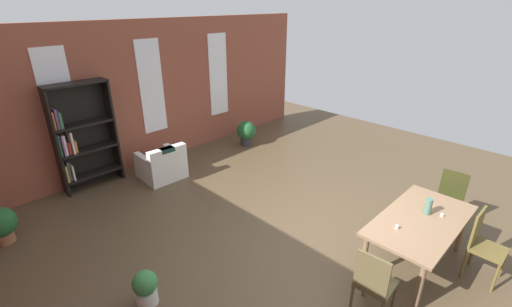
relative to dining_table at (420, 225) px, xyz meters
The scene contains 17 objects.
ground_plane 1.43m from the dining_table, 118.15° to the left, with size 11.83×11.83×0.00m, color brown.
back_wall_brick 5.82m from the dining_table, 95.96° to the left, with size 8.94×0.12×3.06m, color brown.
window_pane_0 6.25m from the dining_table, 113.42° to the left, with size 0.55×0.02×1.99m, color white.
window_pane_1 5.78m from the dining_table, 96.03° to the left, with size 0.55×0.02×1.99m, color white.
window_pane_2 5.88m from the dining_table, 77.49° to the left, with size 0.55×0.02×1.99m, color white.
dining_table is the anchor object (origin of this frame).
vase_on_table 0.27m from the dining_table, ahead, with size 0.09×0.09×0.23m, color #4C7266.
tealight_candle_0 0.47m from the dining_table, 161.96° to the left, with size 0.04×0.04×0.05m, color silver.
tealight_candle_1 0.33m from the dining_table, 32.86° to the right, with size 0.04×0.04×0.04m, color silver.
dining_chair_head_left 1.25m from the dining_table, behind, with size 0.43×0.43×0.95m.
dining_chair_near_right 0.80m from the dining_table, 59.91° to the right, with size 0.41×0.41×0.95m.
dining_chair_head_right 1.25m from the dining_table, ahead, with size 0.44×0.44×0.95m.
bookshelf_tall 5.94m from the dining_table, 112.54° to the left, with size 1.10×0.32×2.06m.
armchair_white 4.90m from the dining_table, 102.47° to the left, with size 0.83×0.83×0.75m.
potted_plant_by_shelf 6.05m from the dining_table, 130.17° to the left, with size 0.46×0.46×0.58m.
potted_plant_corner 5.06m from the dining_table, 73.61° to the left, with size 0.48×0.48×0.62m.
potted_plant_window 3.60m from the dining_table, 145.88° to the left, with size 0.30×0.30×0.47m.
Camera 1 is at (-3.67, -2.27, 3.39)m, focal length 24.37 mm.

